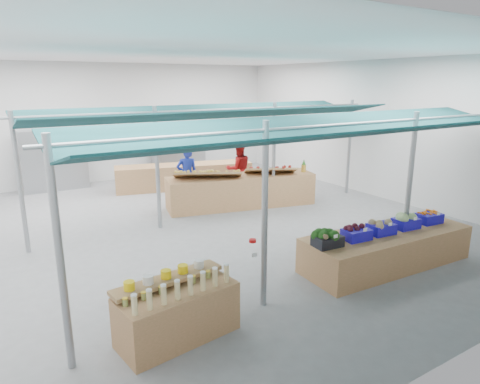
# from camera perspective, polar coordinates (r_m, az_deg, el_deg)

# --- Properties ---
(floor) EXTENTS (13.00, 13.00, 0.00)m
(floor) POSITION_cam_1_polar(r_m,az_deg,el_deg) (10.90, -4.71, -4.54)
(floor) COLOR slate
(floor) RESTS_ON ground
(hall) EXTENTS (13.00, 13.00, 13.00)m
(hall) POSITION_cam_1_polar(r_m,az_deg,el_deg) (11.64, -8.30, 9.92)
(hall) COLOR silver
(hall) RESTS_ON ground
(pole_grid) EXTENTS (10.00, 4.60, 3.00)m
(pole_grid) POSITION_cam_1_polar(r_m,az_deg,el_deg) (9.37, 4.13, 3.79)
(pole_grid) COLOR gray
(pole_grid) RESTS_ON floor
(awnings) EXTENTS (9.50, 7.08, 0.30)m
(awnings) POSITION_cam_1_polar(r_m,az_deg,el_deg) (9.24, 4.24, 9.70)
(awnings) COLOR #0B3031
(awnings) RESTS_ON pole_grid
(back_shelving_left) EXTENTS (2.00, 0.50, 2.00)m
(back_shelving_left) POSITION_cam_1_polar(r_m,az_deg,el_deg) (15.54, -23.55, 3.87)
(back_shelving_left) COLOR #B23F33
(back_shelving_left) RESTS_ON floor
(back_shelving_right) EXTENTS (2.00, 0.50, 2.00)m
(back_shelving_right) POSITION_cam_1_polar(r_m,az_deg,el_deg) (16.78, -8.20, 5.64)
(back_shelving_right) COLOR #B23F33
(back_shelving_right) RESTS_ON floor
(bottle_shelf) EXTENTS (1.75, 1.22, 1.02)m
(bottle_shelf) POSITION_cam_1_polar(r_m,az_deg,el_deg) (6.34, -8.52, -15.34)
(bottle_shelf) COLOR olive
(bottle_shelf) RESTS_ON floor
(veg_counter) EXTENTS (3.62, 1.37, 0.69)m
(veg_counter) POSITION_cam_1_polar(r_m,az_deg,el_deg) (9.01, 18.95, -7.13)
(veg_counter) COLOR olive
(veg_counter) RESTS_ON floor
(fruit_counter) EXTENTS (4.40, 2.01, 0.92)m
(fruit_counter) POSITION_cam_1_polar(r_m,az_deg,el_deg) (12.45, 0.17, 0.15)
(fruit_counter) COLOR olive
(fruit_counter) RESTS_ON floor
(far_counter) EXTENTS (4.67, 2.08, 0.83)m
(far_counter) POSITION_cam_1_polar(r_m,az_deg,el_deg) (14.76, -7.41, 2.13)
(far_counter) COLOR olive
(far_counter) RESTS_ON floor
(crate_stack) EXTENTS (0.50, 0.39, 0.54)m
(crate_stack) POSITION_cam_1_polar(r_m,az_deg,el_deg) (10.72, 22.97, -4.49)
(crate_stack) COLOR #1710B0
(crate_stack) RESTS_ON floor
(vendor_left) EXTENTS (0.70, 0.55, 1.71)m
(vendor_left) POSITION_cam_1_polar(r_m,az_deg,el_deg) (12.74, -7.06, 2.21)
(vendor_left) COLOR #18289C
(vendor_left) RESTS_ON floor
(vendor_right) EXTENTS (0.96, 0.83, 1.71)m
(vendor_right) POSITION_cam_1_polar(r_m,az_deg,el_deg) (13.58, -0.17, 3.09)
(vendor_right) COLOR maroon
(vendor_right) RESTS_ON floor
(crate_broccoli) EXTENTS (0.53, 0.43, 0.35)m
(crate_broccoli) POSITION_cam_1_polar(r_m,az_deg,el_deg) (7.82, 11.61, -6.00)
(crate_broccoli) COLOR black
(crate_broccoli) RESTS_ON veg_counter
(crate_beets) EXTENTS (0.53, 0.43, 0.29)m
(crate_beets) POSITION_cam_1_polar(r_m,az_deg,el_deg) (8.27, 15.27, -5.26)
(crate_beets) COLOR #1710B0
(crate_beets) RESTS_ON veg_counter
(crate_celeriac) EXTENTS (0.53, 0.43, 0.31)m
(crate_celeriac) POSITION_cam_1_polar(r_m,az_deg,el_deg) (8.71, 18.33, -4.40)
(crate_celeriac) COLOR #1710B0
(crate_celeriac) RESTS_ON veg_counter
(crate_cabbage) EXTENTS (0.53, 0.43, 0.35)m
(crate_cabbage) POSITION_cam_1_polar(r_m,az_deg,el_deg) (9.21, 21.28, -3.55)
(crate_cabbage) COLOR #1710B0
(crate_cabbage) RESTS_ON veg_counter
(crate_carrots) EXTENTS (0.53, 0.43, 0.29)m
(crate_carrots) POSITION_cam_1_polar(r_m,az_deg,el_deg) (9.75, 23.88, -3.13)
(crate_carrots) COLOR #1710B0
(crate_carrots) RESTS_ON veg_counter
(sparrow) EXTENTS (0.12, 0.09, 0.11)m
(sparrow) POSITION_cam_1_polar(r_m,az_deg,el_deg) (7.60, 11.33, -5.87)
(sparrow) COLOR brown
(sparrow) RESTS_ON crate_broccoli
(pole_ribbon) EXTENTS (0.12, 0.12, 0.28)m
(pole_ribbon) POSITION_cam_1_polar(r_m,az_deg,el_deg) (6.83, 1.71, -6.69)
(pole_ribbon) COLOR red
(pole_ribbon) RESTS_ON pole_grid
(apple_heap_yellow) EXTENTS (2.01, 1.50, 0.27)m
(apple_heap_yellow) POSITION_cam_1_polar(r_m,az_deg,el_deg) (11.94, -4.33, 2.56)
(apple_heap_yellow) COLOR #997247
(apple_heap_yellow) RESTS_ON fruit_counter
(apple_heap_red) EXTENTS (1.65, 1.31, 0.27)m
(apple_heap_red) POSITION_cam_1_polar(r_m,az_deg,el_deg) (12.51, 4.09, 3.12)
(apple_heap_red) COLOR #997247
(apple_heap_red) RESTS_ON fruit_counter
(pineapple) EXTENTS (0.14, 0.14, 0.39)m
(pineapple) POSITION_cam_1_polar(r_m,az_deg,el_deg) (12.95, 8.49, 3.45)
(pineapple) COLOR #8C6019
(pineapple) RESTS_ON fruit_counter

